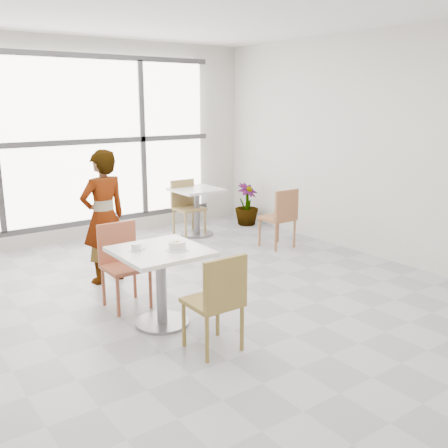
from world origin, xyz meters
TOP-DOWN VIEW (x-y plane):
  - floor at (0.00, 0.00)m, footprint 7.00×7.00m
  - wall_back at (0.00, 3.50)m, footprint 6.00×0.00m
  - wall_right at (3.00, 0.00)m, footprint 0.00×7.00m
  - window at (0.00, 3.44)m, footprint 4.60×0.07m
  - main_table at (-0.47, 0.07)m, footprint 0.80×0.80m
  - chair_near at (-0.35, -0.70)m, footprint 0.42×0.42m
  - chair_far at (-0.55, 0.74)m, footprint 0.42×0.42m
  - oatmeal_bowl at (-0.35, -0.04)m, footprint 0.21×0.21m
  - coffee_cup at (-0.67, 0.16)m, footprint 0.16×0.13m
  - person at (-0.41, 1.51)m, footprint 0.62×0.45m
  - bg_table_right at (1.63, 2.68)m, footprint 0.70×0.70m
  - bg_chair_right_near at (2.21, 1.33)m, footprint 0.42×0.42m
  - bg_chair_right_far at (1.52, 2.82)m, footprint 0.42×0.42m
  - plant_right at (2.70, 2.75)m, footprint 0.49×0.49m

SIDE VIEW (x-z plane):
  - floor at x=0.00m, z-range 0.00..0.00m
  - plant_right at x=2.70m, z-range 0.00..0.72m
  - bg_table_right at x=1.63m, z-range 0.11..0.86m
  - chair_near at x=-0.35m, z-range 0.07..0.94m
  - chair_far at x=-0.55m, z-range 0.07..0.94m
  - bg_chair_right_near at x=2.21m, z-range 0.07..0.94m
  - bg_chair_right_far at x=1.52m, z-range 0.07..0.94m
  - main_table at x=-0.47m, z-range 0.15..0.90m
  - coffee_cup at x=-0.67m, z-range 0.75..0.81m
  - person at x=-0.41m, z-range 0.00..1.57m
  - oatmeal_bowl at x=-0.35m, z-range 0.75..0.84m
  - window at x=0.00m, z-range 0.24..2.76m
  - wall_back at x=0.00m, z-range -1.50..4.50m
  - wall_right at x=3.00m, z-range -2.00..5.00m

